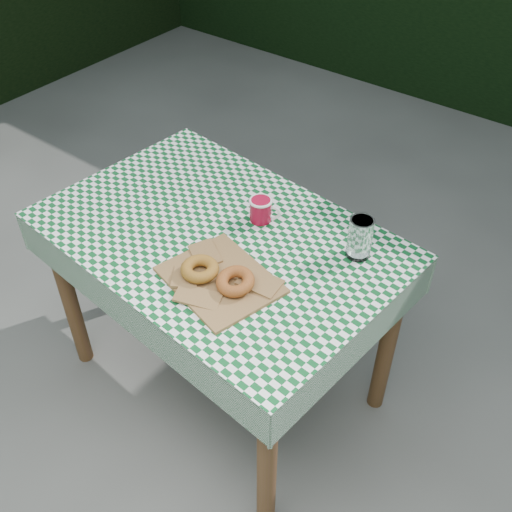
{
  "coord_description": "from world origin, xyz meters",
  "views": [
    {
      "loc": [
        0.88,
        -0.98,
        1.98
      ],
      "look_at": [
        0.07,
        0.1,
        0.79
      ],
      "focal_mm": 42.02,
      "sensor_mm": 36.0,
      "label": 1
    }
  ],
  "objects_px": {
    "paper_bag": "(220,279)",
    "drinking_glass": "(360,238)",
    "table": "(222,315)",
    "coffee_mug": "(261,210)"
  },
  "relations": [
    {
      "from": "coffee_mug",
      "to": "drinking_glass",
      "type": "distance_m",
      "value": 0.35
    },
    {
      "from": "paper_bag",
      "to": "drinking_glass",
      "type": "distance_m",
      "value": 0.44
    },
    {
      "from": "table",
      "to": "paper_bag",
      "type": "bearing_deg",
      "value": -42.4
    },
    {
      "from": "paper_bag",
      "to": "coffee_mug",
      "type": "relative_size",
      "value": 2.3
    },
    {
      "from": "coffee_mug",
      "to": "drinking_glass",
      "type": "height_order",
      "value": "drinking_glass"
    },
    {
      "from": "table",
      "to": "drinking_glass",
      "type": "height_order",
      "value": "drinking_glass"
    },
    {
      "from": "paper_bag",
      "to": "drinking_glass",
      "type": "height_order",
      "value": "drinking_glass"
    },
    {
      "from": "table",
      "to": "paper_bag",
      "type": "height_order",
      "value": "paper_bag"
    },
    {
      "from": "table",
      "to": "drinking_glass",
      "type": "relative_size",
      "value": 8.4
    },
    {
      "from": "table",
      "to": "paper_bag",
      "type": "relative_size",
      "value": 3.45
    }
  ]
}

